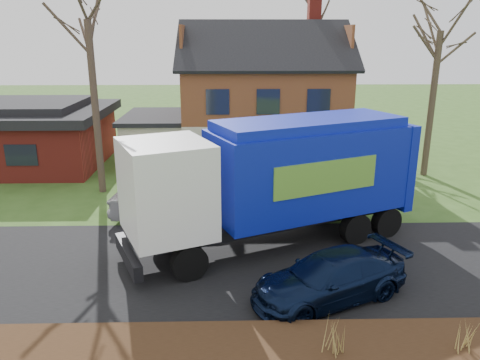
{
  "coord_description": "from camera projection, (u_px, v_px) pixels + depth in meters",
  "views": [
    {
      "loc": [
        -0.02,
        -13.85,
        7.23
      ],
      "look_at": [
        0.37,
        2.5,
        2.19
      ],
      "focal_mm": 35.0,
      "sensor_mm": 36.0,
      "label": 1
    }
  ],
  "objects": [
    {
      "name": "ground",
      "position": [
        231.0,
        266.0,
        15.36
      ],
      "size": [
        120.0,
        120.0,
        0.0
      ],
      "primitive_type": "plane",
      "color": "#32521B",
      "rests_on": "ground"
    },
    {
      "name": "road",
      "position": [
        231.0,
        266.0,
        15.36
      ],
      "size": [
        80.0,
        7.0,
        0.02
      ],
      "primitive_type": "cube",
      "color": "black",
      "rests_on": "ground"
    },
    {
      "name": "main_house",
      "position": [
        254.0,
        93.0,
        27.5
      ],
      "size": [
        12.95,
        8.95,
        9.26
      ],
      "color": "beige",
      "rests_on": "ground"
    },
    {
      "name": "ranch_house",
      "position": [
        22.0,
        134.0,
        26.98
      ],
      "size": [
        9.8,
        8.2,
        3.7
      ],
      "color": "maroon",
      "rests_on": "ground"
    },
    {
      "name": "garbage_truck",
      "position": [
        281.0,
        175.0,
        16.31
      ],
      "size": [
        10.73,
        6.76,
        4.49
      ],
      "rotation": [
        0.0,
        0.0,
        0.41
      ],
      "color": "black",
      "rests_on": "ground"
    },
    {
      "name": "silver_sedan",
      "position": [
        170.0,
        204.0,
        18.83
      ],
      "size": [
        4.82,
        2.17,
        1.54
      ],
      "primitive_type": "imported",
      "rotation": [
        0.0,
        0.0,
        1.45
      ],
      "color": "#979A9E",
      "rests_on": "ground"
    },
    {
      "name": "navy_wagon",
      "position": [
        330.0,
        278.0,
        13.25
      ],
      "size": [
        5.04,
        3.7,
        1.36
      ],
      "primitive_type": "imported",
      "rotation": [
        0.0,
        0.0,
        -1.13
      ],
      "color": "black",
      "rests_on": "ground"
    },
    {
      "name": "tree_front_east",
      "position": [
        444.0,
        5.0,
        22.9
      ],
      "size": [
        3.86,
        3.86,
        10.71
      ],
      "color": "#453829",
      "rests_on": "ground"
    },
    {
      "name": "grass_clump_mid",
      "position": [
        334.0,
        336.0,
        10.57
      ],
      "size": [
        0.31,
        0.25,
        0.86
      ],
      "color": "olive",
      "rests_on": "mulch_verge"
    },
    {
      "name": "grass_clump_east",
      "position": [
        467.0,
        337.0,
        10.61
      ],
      "size": [
        0.31,
        0.26,
        0.79
      ],
      "color": "olive",
      "rests_on": "mulch_verge"
    }
  ]
}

